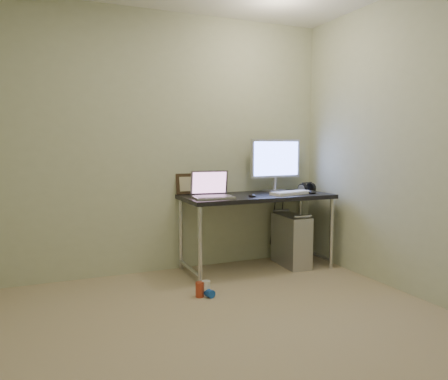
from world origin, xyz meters
TOP-DOWN VIEW (x-y plane):
  - floor at (0.00, 0.00)m, footprint 3.50×3.50m
  - wall_back at (0.00, 1.75)m, footprint 3.50×0.02m
  - wall_right at (1.75, 0.00)m, footprint 0.02×3.50m
  - desk at (0.92, 1.43)m, footprint 1.48×0.65m
  - tower_computer at (1.31, 1.40)m, footprint 0.25×0.51m
  - cable_a at (1.26, 1.70)m, footprint 0.01×0.16m
  - cable_b at (1.35, 1.68)m, footprint 0.02×0.11m
  - can_red at (0.12, 0.88)m, footprint 0.07×0.07m
  - can_white at (0.17, 0.88)m, footprint 0.09×0.09m
  - can_blue at (0.18, 0.86)m, footprint 0.10×0.14m
  - laptop at (0.42, 1.37)m, footprint 0.39×0.33m
  - monitor at (1.24, 1.61)m, footprint 0.59×0.18m
  - keyboard at (1.25, 1.32)m, footprint 0.48×0.25m
  - mouse_right at (1.47, 1.29)m, footprint 0.09×0.13m
  - mouse_left at (0.79, 1.27)m, footprint 0.08×0.11m
  - headphones at (1.56, 1.51)m, footprint 0.20×0.11m
  - picture_frame at (0.31, 1.72)m, footprint 0.26×0.09m
  - webcam at (0.54, 1.68)m, footprint 0.04×0.03m

SIDE VIEW (x-z plane):
  - floor at x=0.00m, z-range 0.00..0.00m
  - can_blue at x=0.18m, z-range 0.00..0.07m
  - can_red at x=0.12m, z-range 0.00..0.12m
  - can_white at x=0.17m, z-range 0.00..0.13m
  - tower_computer at x=1.31m, z-range -0.02..0.54m
  - cable_b at x=1.35m, z-range 0.02..0.74m
  - cable_a at x=1.26m, z-range 0.06..0.74m
  - desk at x=0.92m, z-range 0.29..1.04m
  - keyboard at x=1.25m, z-range 0.75..0.78m
  - mouse_left at x=0.79m, z-range 0.75..0.79m
  - mouse_right at x=1.47m, z-range 0.75..0.79m
  - headphones at x=1.56m, z-range 0.72..0.84m
  - laptop at x=0.42m, z-range 0.68..0.93m
  - webcam at x=0.54m, z-range 0.78..0.88m
  - picture_frame at x=0.31m, z-range 0.75..0.96m
  - monitor at x=1.24m, z-range 0.80..1.35m
  - wall_back at x=0.00m, z-range 0.00..2.50m
  - wall_right at x=1.75m, z-range 0.00..2.50m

